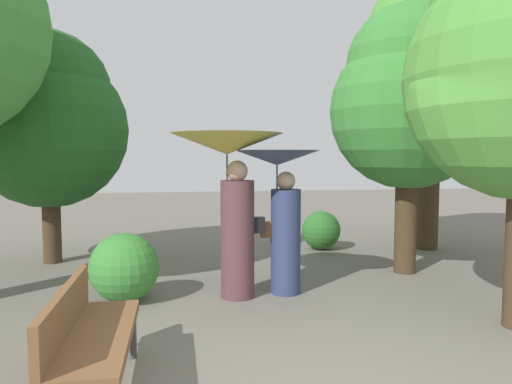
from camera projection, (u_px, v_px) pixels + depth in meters
person_left at (231, 177)px, 5.81m from camera, size 1.39×1.39×2.06m
person_right at (281, 197)px, 6.01m from camera, size 1.09×1.09×1.85m
park_bench at (88, 331)px, 3.40m from camera, size 0.50×1.50×0.83m
tree_near_left at (48, 118)px, 7.66m from camera, size 2.56×2.56×3.81m
tree_mid_right at (409, 97)px, 6.98m from camera, size 2.32×2.32×4.02m
tree_far_back at (431, 69)px, 8.74m from camera, size 3.06×3.06×5.19m
bush_path_left at (124, 268)px, 5.71m from camera, size 0.84×0.84×0.84m
bush_path_right at (321, 230)px, 8.91m from camera, size 0.73×0.73×0.73m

